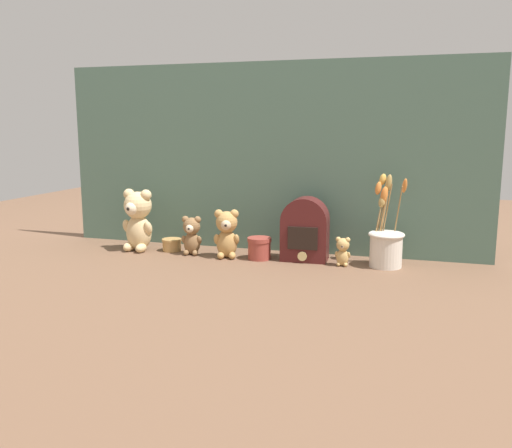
{
  "coord_description": "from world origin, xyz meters",
  "views": [
    {
      "loc": [
        0.55,
        -1.81,
        0.47
      ],
      "look_at": [
        0.0,
        0.02,
        0.13
      ],
      "focal_mm": 38.0,
      "sensor_mm": 36.0,
      "label": 1
    }
  ],
  "objects_px": {
    "teddy_bear_medium": "(227,233)",
    "flower_vase": "(386,243)",
    "decorative_tin_tall": "(172,245)",
    "vintage_radio": "(305,230)",
    "decorative_tin_short": "(259,248)",
    "teddy_bear_large": "(138,219)",
    "teddy_bear_tiny": "(343,251)",
    "teddy_bear_small": "(192,235)"
  },
  "relations": [
    {
      "from": "teddy_bear_tiny",
      "to": "teddy_bear_small",
      "type": "bearing_deg",
      "value": 179.64
    },
    {
      "from": "flower_vase",
      "to": "decorative_tin_tall",
      "type": "distance_m",
      "value": 0.8
    },
    {
      "from": "teddy_bear_small",
      "to": "vintage_radio",
      "type": "relative_size",
      "value": 0.64
    },
    {
      "from": "teddy_bear_medium",
      "to": "decorative_tin_tall",
      "type": "relative_size",
      "value": 2.36
    },
    {
      "from": "flower_vase",
      "to": "vintage_radio",
      "type": "distance_m",
      "value": 0.28
    },
    {
      "from": "vintage_radio",
      "to": "teddy_bear_large",
      "type": "bearing_deg",
      "value": -177.08
    },
    {
      "from": "flower_vase",
      "to": "vintage_radio",
      "type": "xyz_separation_m",
      "value": [
        -0.28,
        0.01,
        0.03
      ]
    },
    {
      "from": "teddy_bear_large",
      "to": "teddy_bear_small",
      "type": "xyz_separation_m",
      "value": [
        0.22,
        -0.0,
        -0.05
      ]
    },
    {
      "from": "teddy_bear_medium",
      "to": "teddy_bear_tiny",
      "type": "relative_size",
      "value": 1.76
    },
    {
      "from": "teddy_bear_large",
      "to": "decorative_tin_short",
      "type": "relative_size",
      "value": 2.75
    },
    {
      "from": "decorative_tin_short",
      "to": "teddy_bear_tiny",
      "type": "bearing_deg",
      "value": -1.41
    },
    {
      "from": "teddy_bear_large",
      "to": "teddy_bear_tiny",
      "type": "height_order",
      "value": "teddy_bear_large"
    },
    {
      "from": "teddy_bear_small",
      "to": "vintage_radio",
      "type": "xyz_separation_m",
      "value": [
        0.42,
        0.04,
        0.03
      ]
    },
    {
      "from": "teddy_bear_small",
      "to": "teddy_bear_tiny",
      "type": "relative_size",
      "value": 1.44
    },
    {
      "from": "teddy_bear_small",
      "to": "flower_vase",
      "type": "xyz_separation_m",
      "value": [
        0.7,
        0.03,
        0.01
      ]
    },
    {
      "from": "flower_vase",
      "to": "decorative_tin_tall",
      "type": "height_order",
      "value": "flower_vase"
    },
    {
      "from": "teddy_bear_large",
      "to": "teddy_bear_small",
      "type": "relative_size",
      "value": 1.64
    },
    {
      "from": "decorative_tin_short",
      "to": "flower_vase",
      "type": "bearing_deg",
      "value": 3.13
    },
    {
      "from": "teddy_bear_medium",
      "to": "flower_vase",
      "type": "height_order",
      "value": "flower_vase"
    },
    {
      "from": "teddy_bear_large",
      "to": "teddy_bear_tiny",
      "type": "relative_size",
      "value": 2.35
    },
    {
      "from": "teddy_bear_tiny",
      "to": "flower_vase",
      "type": "xyz_separation_m",
      "value": [
        0.14,
        0.03,
        0.03
      ]
    },
    {
      "from": "decorative_tin_short",
      "to": "teddy_bear_medium",
      "type": "bearing_deg",
      "value": -173.31
    },
    {
      "from": "teddy_bear_tiny",
      "to": "flower_vase",
      "type": "height_order",
      "value": "flower_vase"
    },
    {
      "from": "flower_vase",
      "to": "vintage_radio",
      "type": "relative_size",
      "value": 1.39
    },
    {
      "from": "decorative_tin_short",
      "to": "teddy_bear_large",
      "type": "bearing_deg",
      "value": -179.8
    },
    {
      "from": "teddy_bear_medium",
      "to": "flower_vase",
      "type": "distance_m",
      "value": 0.56
    },
    {
      "from": "teddy_bear_tiny",
      "to": "decorative_tin_tall",
      "type": "relative_size",
      "value": 1.34
    },
    {
      "from": "decorative_tin_tall",
      "to": "teddy_bear_large",
      "type": "bearing_deg",
      "value": -166.25
    },
    {
      "from": "teddy_bear_large",
      "to": "decorative_tin_short",
      "type": "bearing_deg",
      "value": 0.2
    },
    {
      "from": "teddy_bear_medium",
      "to": "teddy_bear_large",
      "type": "bearing_deg",
      "value": 178.06
    },
    {
      "from": "teddy_bear_medium",
      "to": "flower_vase",
      "type": "xyz_separation_m",
      "value": [
        0.56,
        0.04,
        -0.01
      ]
    },
    {
      "from": "teddy_bear_small",
      "to": "decorative_tin_short",
      "type": "xyz_separation_m",
      "value": [
        0.26,
        0.0,
        -0.04
      ]
    },
    {
      "from": "decorative_tin_short",
      "to": "decorative_tin_tall",
      "type": "bearing_deg",
      "value": 175.39
    },
    {
      "from": "flower_vase",
      "to": "decorative_tin_tall",
      "type": "relative_size",
      "value": 4.18
    },
    {
      "from": "flower_vase",
      "to": "decorative_tin_tall",
      "type": "bearing_deg",
      "value": 179.65
    },
    {
      "from": "decorative_tin_short",
      "to": "vintage_radio",
      "type": "bearing_deg",
      "value": 11.07
    },
    {
      "from": "teddy_bear_tiny",
      "to": "decorative_tin_short",
      "type": "relative_size",
      "value": 1.17
    },
    {
      "from": "decorative_tin_tall",
      "to": "teddy_bear_tiny",
      "type": "bearing_deg",
      "value": -3.16
    },
    {
      "from": "teddy_bear_small",
      "to": "flower_vase",
      "type": "height_order",
      "value": "flower_vase"
    },
    {
      "from": "teddy_bear_large",
      "to": "teddy_bear_tiny",
      "type": "distance_m",
      "value": 0.79
    },
    {
      "from": "decorative_tin_tall",
      "to": "decorative_tin_short",
      "type": "xyz_separation_m",
      "value": [
        0.36,
        -0.03,
        0.02
      ]
    },
    {
      "from": "teddy_bear_medium",
      "to": "teddy_bear_small",
      "type": "distance_m",
      "value": 0.14
    }
  ]
}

